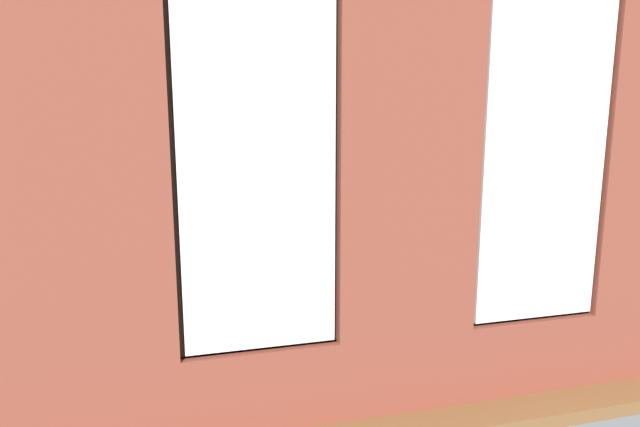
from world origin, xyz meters
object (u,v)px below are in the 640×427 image
Objects in this scene: couch_left at (550,260)px; table_plant_small at (309,251)px; papasan_chair at (212,234)px; cup_ceramic at (344,254)px; couch_by_window at (342,331)px; potted_plant_foreground_right at (70,233)px; remote_gray at (322,266)px; remote_silver at (267,270)px; potted_plant_by_left_couch at (459,231)px; coffee_table at (309,269)px; potted_plant_mid_room_small at (334,241)px; candle_jar at (289,259)px; potted_plant_corner_near_left at (462,190)px; potted_plant_beside_window_right at (128,310)px; media_console at (10,300)px; tv_flatscreen at (3,236)px.

table_plant_small is (2.78, -0.19, 0.26)m from couch_left.
cup_ceramic is at bearing 129.17° from papasan_chair.
potted_plant_foreground_right is (2.49, -3.58, 0.14)m from couch_by_window.
cup_ceramic is 0.59× the size of remote_gray.
remote_silver is 0.15× the size of papasan_chair.
couch_left is 1.67× the size of papasan_chair.
coffee_table is at bearing 26.21° from potted_plant_by_left_couch.
potted_plant_by_left_couch is at bearing 172.15° from potted_plant_mid_room_small.
cup_ceramic is 0.94× the size of candle_jar.
remote_silver is (0.46, 0.11, -0.14)m from table_plant_small.
potted_plant_beside_window_right is at bearing 38.98° from potted_plant_corner_near_left.
potted_plant_foreground_right reaches higher than remote_silver.
coffee_table is at bearing 35.82° from potted_plant_corner_near_left.
cup_ceramic reaches higher than remote_silver.
potted_plant_by_left_couch is at bearing -157.19° from candle_jar.
potted_plant_mid_room_small reaches higher than remote_silver.
coffee_table is 9.03× the size of remote_gray.
cup_ceramic is 0.45m from table_plant_small.
couch_by_window is 3.03m from potted_plant_mid_room_small.
potted_plant_corner_near_left reaches higher than media_console.
potted_plant_corner_near_left is (-3.37, -2.21, 0.35)m from remote_silver.
coffee_table is 3.62m from potted_plant_corner_near_left.
couch_left reaches higher than media_console.
remote_gray is at bearing 147.13° from candle_jar.
potted_plant_by_left_couch is (-4.07, -2.79, -0.29)m from potted_plant_beside_window_right.
media_console is 1.85m from potted_plant_foreground_right.
potted_plant_by_left_couch is at bearing -145.54° from potted_plant_beside_window_right.
potted_plant_by_left_couch is (-2.84, -1.28, -0.04)m from remote_silver.
potted_plant_by_left_couch is at bearing -132.83° from couch_by_window.
coffee_table is 1.21× the size of media_console.
potted_plant_beside_window_right reaches higher than media_console.
couch_by_window is 1.54m from table_plant_small.
tv_flatscreen is 1.88m from potted_plant_foreground_right.
couch_left is 11.05× the size of remote_silver.
papasan_chair is at bearing -144.36° from media_console.
candle_jar is at bearing -77.46° from remote_silver.
couch_by_window is 1.74m from cup_ceramic.
potted_plant_foreground_right is (-0.29, -1.81, -0.39)m from tv_flatscreen.
potted_plant_beside_window_right is (1.57, 0.10, 0.36)m from couch_by_window.
candle_jar is 0.08× the size of potted_plant_corner_near_left.
remote_gray is 3.03m from media_console.
remote_silver is 1.90m from potted_plant_mid_room_small.
potted_plant_foreground_right is at bearing -10.06° from potted_plant_by_left_couch.
candle_jar is at bearing -87.19° from couch_by_window.
couch_left is at bearing 174.64° from candle_jar.
cup_ceramic is (-0.54, -1.65, 0.16)m from couch_by_window.
media_console is (2.43, -0.35, -0.21)m from remote_silver.
coffee_table is 3.02× the size of potted_plant_mid_room_small.
tv_flatscreen is 2.22m from potted_plant_beside_window_right.
potted_plant_beside_window_right is at bearing 34.46° from potted_plant_by_left_couch.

